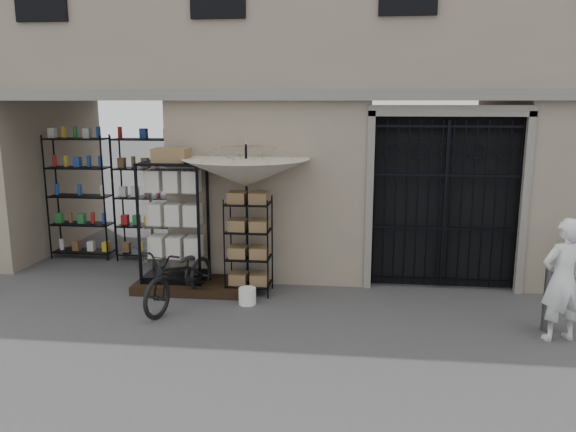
# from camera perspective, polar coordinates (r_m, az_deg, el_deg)

# --- Properties ---
(ground) EXTENTS (80.00, 80.00, 0.00)m
(ground) POSITION_cam_1_polar(r_m,az_deg,el_deg) (7.97, 4.67, -11.73)
(ground) COLOR #262629
(ground) RESTS_ON ground
(main_building) EXTENTS (14.00, 4.00, 9.00)m
(main_building) POSITION_cam_1_polar(r_m,az_deg,el_deg) (11.40, 5.79, 18.33)
(main_building) COLOR gray
(main_building) RESTS_ON ground
(shop_recess) EXTENTS (3.00, 1.70, 3.00)m
(shop_recess) POSITION_cam_1_polar(r_m,az_deg,el_deg) (11.28, -18.18, 2.60)
(shop_recess) COLOR black
(shop_recess) RESTS_ON ground
(shop_shelving) EXTENTS (2.70, 0.50, 2.50)m
(shop_shelving) POSITION_cam_1_polar(r_m,az_deg,el_deg) (11.79, -17.32, 1.78)
(shop_shelving) COLOR black
(shop_shelving) RESTS_ON ground
(iron_gate) EXTENTS (2.50, 0.21, 3.00)m
(iron_gate) POSITION_cam_1_polar(r_m,az_deg,el_deg) (9.86, 15.50, 1.53)
(iron_gate) COLOR black
(iron_gate) RESTS_ON ground
(step_platform) EXTENTS (2.00, 0.90, 0.15)m
(step_platform) POSITION_cam_1_polar(r_m,az_deg,el_deg) (9.74, -9.36, -6.97)
(step_platform) COLOR black
(step_platform) RESTS_ON ground
(display_cabinet) EXTENTS (1.12, 0.82, 2.19)m
(display_cabinet) POSITION_cam_1_polar(r_m,az_deg,el_deg) (9.62, -11.49, -1.20)
(display_cabinet) COLOR black
(display_cabinet) RESTS_ON step_platform
(wire_rack) EXTENTS (0.85, 0.74, 1.62)m
(wire_rack) POSITION_cam_1_polar(r_m,az_deg,el_deg) (9.28, -4.01, -3.15)
(wire_rack) COLOR black
(wire_rack) RESTS_ON ground
(market_umbrella) EXTENTS (1.89, 1.93, 2.96)m
(market_umbrella) POSITION_cam_1_polar(r_m,az_deg,el_deg) (9.19, -4.28, 5.19)
(market_umbrella) COLOR black
(market_umbrella) RESTS_ON ground
(white_bucket) EXTENTS (0.36, 0.36, 0.26)m
(white_bucket) POSITION_cam_1_polar(r_m,az_deg,el_deg) (8.96, -4.15, -8.11)
(white_bucket) COLOR white
(white_bucket) RESTS_ON ground
(bicycle) EXTENTS (0.89, 1.11, 1.84)m
(bicycle) POSITION_cam_1_polar(r_m,az_deg,el_deg) (9.09, -10.74, -8.89)
(bicycle) COLOR black
(bicycle) RESTS_ON ground
(steel_bollard) EXTENTS (0.19, 0.19, 0.90)m
(steel_bollard) POSITION_cam_1_polar(r_m,az_deg,el_deg) (8.65, 25.02, -7.71)
(steel_bollard) COLOR #55565A
(steel_bollard) RESTS_ON ground
(shopkeeper) EXTENTS (1.11, 1.78, 0.40)m
(shopkeeper) POSITION_cam_1_polar(r_m,az_deg,el_deg) (8.55, 25.61, -11.22)
(shopkeeper) COLOR silver
(shopkeeper) RESTS_ON ground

